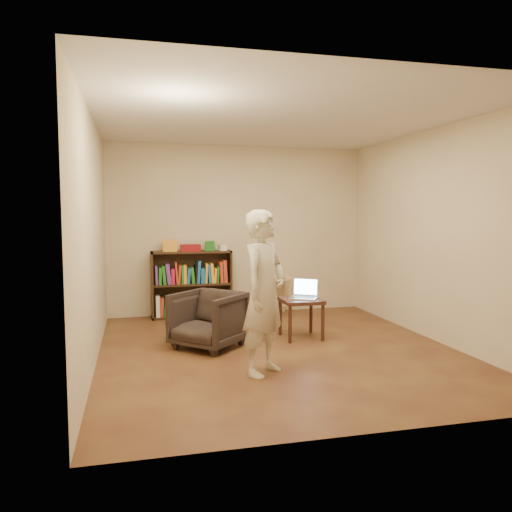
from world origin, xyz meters
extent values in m
plane|color=#472016|center=(0.00, 0.00, 0.00)|extent=(4.50, 4.50, 0.00)
plane|color=silver|center=(0.00, 0.00, 2.60)|extent=(4.50, 4.50, 0.00)
plane|color=beige|center=(0.00, 2.25, 1.30)|extent=(4.00, 0.00, 4.00)
plane|color=beige|center=(-2.00, 0.00, 1.30)|extent=(0.00, 4.50, 4.50)
plane|color=beige|center=(2.00, 0.00, 1.30)|extent=(0.00, 4.50, 4.50)
cube|color=black|center=(-1.34, 2.08, 0.50)|extent=(0.03, 0.30, 1.00)
cube|color=black|center=(-0.17, 2.08, 0.50)|extent=(0.03, 0.30, 1.00)
cube|color=black|center=(-0.76, 2.22, 0.50)|extent=(1.20, 0.02, 1.00)
cube|color=black|center=(-0.76, 2.08, 0.01)|extent=(1.20, 0.30, 0.03)
cube|color=black|center=(-0.76, 2.08, 0.50)|extent=(1.14, 0.30, 0.03)
cube|color=black|center=(-0.76, 2.08, 0.98)|extent=(1.20, 0.30, 0.03)
cube|color=gold|center=(-1.07, 2.07, 1.09)|extent=(0.21, 0.16, 0.17)
cube|color=maroon|center=(-0.77, 2.06, 1.05)|extent=(0.30, 0.23, 0.10)
cube|color=#20701D|center=(-0.47, 2.08, 1.07)|extent=(0.17, 0.17, 0.14)
cube|color=white|center=(-0.29, 2.06, 1.04)|extent=(0.13, 0.13, 0.09)
cube|color=tan|center=(0.54, 1.92, 0.57)|extent=(0.41, 0.41, 0.04)
cylinder|color=tan|center=(0.37, 1.76, 0.28)|extent=(0.04, 0.04, 0.55)
cylinder|color=tan|center=(0.70, 1.76, 0.28)|extent=(0.04, 0.04, 0.55)
cylinder|color=tan|center=(0.37, 2.09, 0.28)|extent=(0.04, 0.04, 0.55)
cylinder|color=tan|center=(0.70, 2.09, 0.28)|extent=(0.04, 0.04, 0.55)
imported|color=#2C231D|center=(-0.77, 0.30, 0.33)|extent=(1.01, 1.01, 0.66)
cube|color=#331A11|center=(0.43, 0.47, 0.48)|extent=(0.49, 0.49, 0.04)
cylinder|color=#331A11|center=(0.22, 0.26, 0.23)|extent=(0.04, 0.04, 0.45)
cylinder|color=#331A11|center=(0.64, 0.26, 0.23)|extent=(0.04, 0.04, 0.45)
cylinder|color=#331A11|center=(0.22, 0.68, 0.23)|extent=(0.04, 0.04, 0.45)
cylinder|color=#331A11|center=(0.64, 0.68, 0.23)|extent=(0.04, 0.04, 0.45)
cube|color=silver|center=(0.46, 0.47, 0.51)|extent=(0.41, 0.38, 0.02)
cube|color=black|center=(0.46, 0.47, 0.52)|extent=(0.31, 0.26, 0.00)
cube|color=silver|center=(0.53, 0.57, 0.63)|extent=(0.29, 0.19, 0.23)
cube|color=#B4D3FC|center=(0.53, 0.57, 0.63)|extent=(0.25, 0.17, 0.19)
imported|color=beige|center=(-0.37, -0.77, 0.80)|extent=(0.69, 0.68, 1.60)
camera|label=1|loc=(-1.58, -5.40, 1.58)|focal=35.00mm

